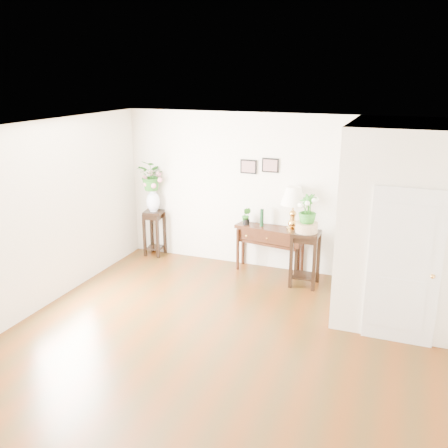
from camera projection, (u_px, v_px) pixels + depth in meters
The scene contains 20 objects.
floor at pixel (229, 340), 6.72m from camera, with size 6.00×5.50×0.02m, color #422C10.
ceiling at pixel (230, 130), 5.90m from camera, with size 6.00×5.50×0.02m, color white.
wall_back at pixel (284, 194), 8.77m from camera, with size 6.00×0.02×2.80m, color white.
wall_front at pixel (105, 349), 3.85m from camera, with size 6.00×0.02×2.80m, color white.
wall_left at pixel (38, 218), 7.33m from camera, with size 0.02×5.50×2.80m, color white.
partition at pixel (409, 221), 7.18m from camera, with size 1.80×1.95×2.80m, color white.
door at pixel (404, 268), 6.38m from camera, with size 0.90×0.05×2.10m, color silver.
art_print_left at pixel (248, 167), 8.84m from camera, with size 0.30×0.02×0.25m, color black.
art_print_right at pixel (270, 165), 8.69m from camera, with size 0.30×0.02×0.25m, color black.
wall_ornament at pixel (347, 171), 7.42m from camera, with size 0.51×0.51×0.07m, color #CA8D43.
console_table at pixel (270, 249), 8.95m from camera, with size 1.24×0.41×0.83m, color #321B0C.
table_lamp at pixel (293, 210), 8.59m from camera, with size 0.44×0.44×0.77m, color gold.
green_vase at pixel (262, 217), 8.84m from camera, with size 0.06×0.06×0.31m, color #10341C.
potted_plant at pixel (246, 216), 8.94m from camera, with size 0.17×0.13×0.30m, color #23671B.
plant_stand_a at pixel (155, 233), 9.74m from camera, with size 0.35×0.35×0.89m, color black.
porcelain_vase at pixel (153, 200), 9.54m from camera, with size 0.26×0.26×0.46m, color white, non-canonical shape.
lily_arrangement at pixel (152, 176), 9.41m from camera, with size 0.53×0.46×0.58m, color #23671B.
plant_stand_b at pixel (305, 259), 8.32m from camera, with size 0.44×0.44×0.94m, color black.
ceramic_bowl at pixel (307, 227), 8.16m from camera, with size 0.37×0.37×0.16m, color tan.
narcissus at pixel (308, 210), 8.08m from camera, with size 0.29×0.29×0.51m, color #23671B.
Camera 1 is at (2.07, -5.60, 3.45)m, focal length 40.00 mm.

